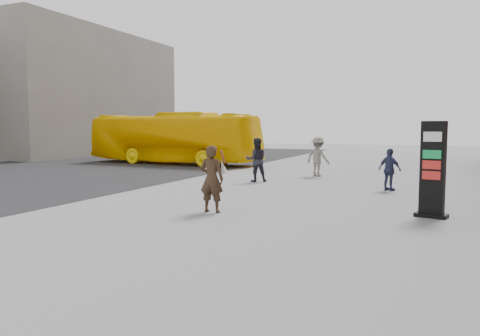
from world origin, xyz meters
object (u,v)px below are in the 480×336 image
at_px(woman, 212,178).
at_px(pedestrian_c, 390,170).
at_px(pedestrian_b, 318,157).
at_px(pedestrian_a, 256,160).
at_px(info_pylon, 433,170).
at_px(bus, 173,138).

relative_size(woman, pedestrian_c, 1.19).
relative_size(pedestrian_b, pedestrian_c, 1.20).
bearing_deg(pedestrian_a, pedestrian_b, -150.99).
bearing_deg(pedestrian_b, info_pylon, 141.00).
height_order(pedestrian_a, pedestrian_c, pedestrian_a).
bearing_deg(woman, pedestrian_a, -82.15).
bearing_deg(bus, woman, -140.24).
distance_m(info_pylon, pedestrian_b, 9.77).
height_order(info_pylon, bus, bus).
xyz_separation_m(pedestrian_b, pedestrian_c, (3.45, -3.79, -0.15)).
xyz_separation_m(bus, pedestrian_a, (8.04, -6.88, -0.66)).
distance_m(woman, pedestrian_c, 7.31).
bearing_deg(info_pylon, pedestrian_b, 133.45).
bearing_deg(bus, pedestrian_a, -125.05).
bearing_deg(bus, pedestrian_b, -105.94).
xyz_separation_m(pedestrian_a, pedestrian_b, (1.85, 3.00, -0.00)).
relative_size(info_pylon, woman, 1.35).
xyz_separation_m(woman, pedestrian_c, (3.92, 6.17, -0.16)).
height_order(bus, pedestrian_c, bus).
height_order(woman, pedestrian_a, pedestrian_a).
bearing_deg(pedestrian_b, pedestrian_a, 79.38).
distance_m(info_pylon, pedestrian_c, 4.90).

